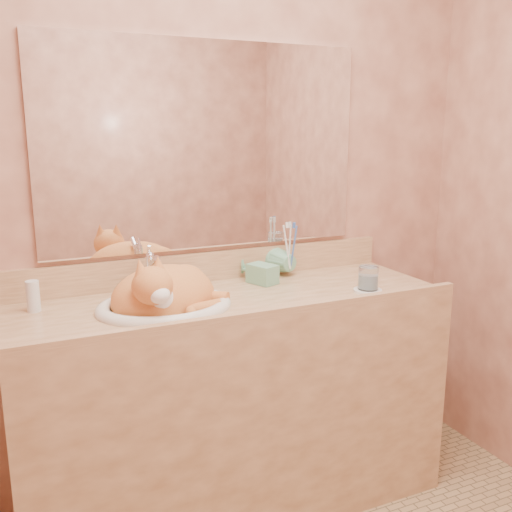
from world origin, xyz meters
name	(u,v)px	position (x,y,z in m)	size (l,w,h in m)	color
wall_back	(206,183)	(0.00, 1.00, 1.25)	(2.40, 0.02, 2.50)	brown
vanity_counter	(234,403)	(0.00, 0.72, 0.42)	(1.60, 0.55, 0.85)	#926541
mirror	(206,147)	(0.00, 0.99, 1.39)	(1.30, 0.02, 0.80)	white
sink_basin	(164,288)	(-0.27, 0.70, 0.92)	(0.46, 0.39, 0.14)	white
faucet	(151,272)	(-0.27, 0.88, 0.94)	(0.05, 0.12, 0.17)	white
cat	(164,290)	(-0.26, 0.72, 0.91)	(0.39, 0.32, 0.21)	#C3662D
soap_dispenser	(273,265)	(0.20, 0.80, 0.94)	(0.08, 0.08, 0.17)	#6BAC87
toothbrush_cup	(290,265)	(0.33, 0.89, 0.90)	(0.12, 0.12, 0.11)	#6BAC87
toothbrushes	(291,245)	(0.33, 0.89, 0.99)	(0.04, 0.04, 0.24)	silver
saucer	(368,291)	(0.50, 0.58, 0.85)	(0.11, 0.11, 0.01)	white
water_glass	(368,278)	(0.50, 0.58, 0.90)	(0.08, 0.08, 0.09)	white
lotion_bottle	(33,296)	(-0.68, 0.86, 0.90)	(0.04, 0.04, 0.11)	silver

